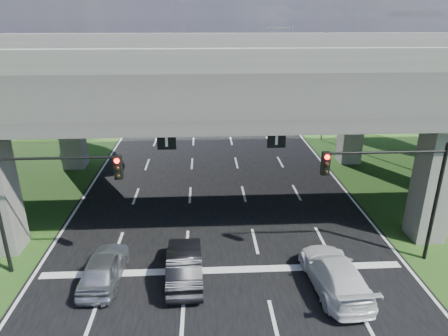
{
  "coord_description": "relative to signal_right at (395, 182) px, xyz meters",
  "views": [
    {
      "loc": [
        -0.83,
        -12.31,
        11.31
      ],
      "look_at": [
        0.33,
        9.35,
        2.94
      ],
      "focal_mm": 32.0,
      "sensor_mm": 36.0,
      "label": 1
    }
  ],
  "objects": [
    {
      "name": "ground",
      "position": [
        -7.82,
        -3.94,
        -4.19
      ],
      "size": [
        160.0,
        160.0,
        0.0
      ],
      "primitive_type": "plane",
      "color": "#2F4F19",
      "rests_on": "ground"
    },
    {
      "name": "road",
      "position": [
        -7.82,
        6.06,
        -4.17
      ],
      "size": [
        18.0,
        120.0,
        0.03
      ],
      "primitive_type": "cube",
      "color": "black",
      "rests_on": "ground"
    },
    {
      "name": "overpass",
      "position": [
        -7.82,
        8.06,
        3.73
      ],
      "size": [
        80.0,
        15.0,
        10.0
      ],
      "color": "#34312F",
      "rests_on": "ground"
    },
    {
      "name": "signal_right",
      "position": [
        0.0,
        0.0,
        0.0
      ],
      "size": [
        5.76,
        0.54,
        6.0
      ],
      "color": "black",
      "rests_on": "ground"
    },
    {
      "name": "signal_left",
      "position": [
        -15.65,
        0.0,
        0.0
      ],
      "size": [
        5.76,
        0.54,
        6.0
      ],
      "color": "black",
      "rests_on": "ground"
    },
    {
      "name": "streetlight_far",
      "position": [
        2.27,
        20.06,
        1.66
      ],
      "size": [
        3.38,
        0.25,
        10.0
      ],
      "color": "gray",
      "rests_on": "ground"
    },
    {
      "name": "streetlight_beyond",
      "position": [
        2.27,
        36.06,
        1.66
      ],
      "size": [
        3.38,
        0.25,
        10.0
      ],
      "color": "gray",
      "rests_on": "ground"
    },
    {
      "name": "tree_left_near",
      "position": [
        -21.78,
        22.06,
        0.63
      ],
      "size": [
        4.5,
        4.5,
        7.8
      ],
      "color": "black",
      "rests_on": "ground"
    },
    {
      "name": "tree_left_mid",
      "position": [
        -24.78,
        30.06,
        -0.01
      ],
      "size": [
        3.91,
        3.9,
        6.76
      ],
      "color": "black",
      "rests_on": "ground"
    },
    {
      "name": "tree_left_far",
      "position": [
        -20.78,
        38.06,
        0.95
      ],
      "size": [
        4.8,
        4.8,
        8.32
      ],
      "color": "black",
      "rests_on": "ground"
    },
    {
      "name": "tree_right_near",
      "position": [
        5.22,
        24.06,
        0.31
      ],
      "size": [
        4.2,
        4.2,
        7.28
      ],
      "color": "black",
      "rests_on": "ground"
    },
    {
      "name": "tree_right_mid",
      "position": [
        8.22,
        32.06,
        -0.01
      ],
      "size": [
        3.91,
        3.9,
        6.76
      ],
      "color": "black",
      "rests_on": "ground"
    },
    {
      "name": "tree_right_far",
      "position": [
        4.22,
        40.06,
        0.63
      ],
      "size": [
        4.5,
        4.5,
        7.8
      ],
      "color": "black",
      "rests_on": "ground"
    },
    {
      "name": "car_silver",
      "position": [
        -13.22,
        -0.94,
        -3.45
      ],
      "size": [
        1.75,
        4.17,
        1.41
      ],
      "primitive_type": "imported",
      "rotation": [
        0.0,
        0.0,
        3.12
      ],
      "color": "#B5B8BD",
      "rests_on": "road"
    },
    {
      "name": "car_dark",
      "position": [
        -9.62,
        -0.94,
        -3.43
      ],
      "size": [
        1.72,
        4.49,
        1.46
      ],
      "primitive_type": "imported",
      "rotation": [
        0.0,
        0.0,
        3.18
      ],
      "color": "black",
      "rests_on": "road"
    },
    {
      "name": "car_white",
      "position": [
        -3.05,
        -1.99,
        -3.43
      ],
      "size": [
        2.39,
        5.16,
        1.46
      ],
      "primitive_type": "imported",
      "rotation": [
        0.0,
        0.0,
        3.21
      ],
      "color": "silver",
      "rests_on": "road"
    }
  ]
}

